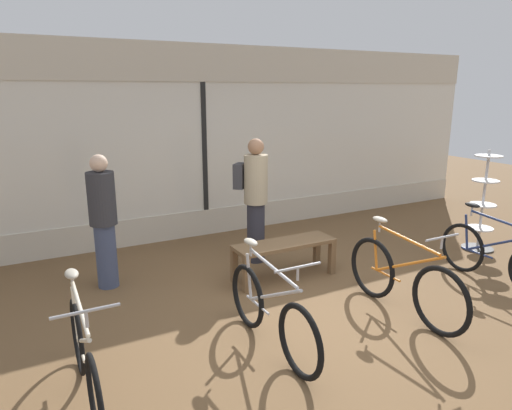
# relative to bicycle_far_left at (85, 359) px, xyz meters

# --- Properties ---
(ground_plane) EXTENTS (24.00, 24.00, 0.00)m
(ground_plane) POSITION_rel_bicycle_far_left_xyz_m (2.52, 0.42, -0.39)
(ground_plane) COLOR brown
(shop_back_wall) EXTENTS (12.00, 0.08, 3.20)m
(shop_back_wall) POSITION_rel_bicycle_far_left_xyz_m (2.52, 3.71, 1.25)
(shop_back_wall) COLOR beige
(shop_back_wall) RESTS_ON ground_plane
(bicycle_far_left) EXTENTS (0.46, 1.67, 1.02)m
(bicycle_far_left) POSITION_rel_bicycle_far_left_xyz_m (0.00, 0.00, 0.00)
(bicycle_far_left) COLOR black
(bicycle_far_left) RESTS_ON ground_plane
(bicycle_left) EXTENTS (0.46, 1.70, 1.02)m
(bicycle_left) POSITION_rel_bicycle_far_left_xyz_m (1.71, 0.01, -0.01)
(bicycle_left) COLOR black
(bicycle_left) RESTS_ON ground_plane
(bicycle_right) EXTENTS (0.46, 1.77, 1.05)m
(bicycle_right) POSITION_rel_bicycle_far_left_xyz_m (3.38, -0.06, 0.01)
(bicycle_right) COLOR black
(bicycle_right) RESTS_ON ground_plane
(bicycle_far_right) EXTENTS (0.46, 1.71, 1.02)m
(bicycle_far_right) POSITION_rel_bicycle_far_left_xyz_m (5.05, -0.03, -0.01)
(bicycle_far_right) COLOR black
(bicycle_far_right) RESTS_ON ground_plane
(accessory_rack) EXTENTS (0.48, 0.48, 1.60)m
(accessory_rack) POSITION_rel_bicycle_far_left_xyz_m (6.07, 0.96, 0.27)
(accessory_rack) COLOR #333333
(accessory_rack) RESTS_ON ground_plane
(display_bench) EXTENTS (1.40, 0.44, 0.51)m
(display_bench) POSITION_rel_bicycle_far_left_xyz_m (2.73, 1.42, 0.02)
(display_bench) COLOR brown
(display_bench) RESTS_ON ground_plane
(customer_near_rack) EXTENTS (0.48, 0.48, 1.72)m
(customer_near_rack) POSITION_rel_bicycle_far_left_xyz_m (0.57, 2.25, 0.52)
(customer_near_rack) COLOR #424C6B
(customer_near_rack) RESTS_ON ground_plane
(customer_by_window) EXTENTS (0.54, 0.54, 1.82)m
(customer_by_window) POSITION_rel_bicycle_far_left_xyz_m (2.67, 2.17, 0.60)
(customer_by_window) COLOR #2D2D38
(customer_by_window) RESTS_ON ground_plane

